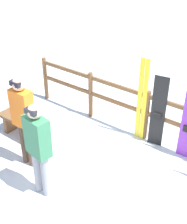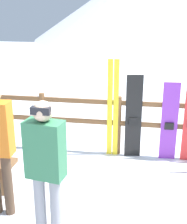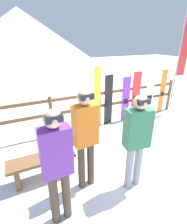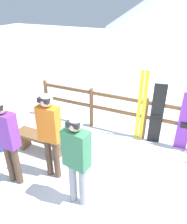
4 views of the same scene
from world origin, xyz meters
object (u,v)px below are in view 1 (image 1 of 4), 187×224
snowboard_black_stripe (158,112)px  person_plaid_green (38,145)px  ski_pair_yellow (142,101)px  bench (24,124)px  person_orange (23,115)px

snowboard_black_stripe → person_plaid_green: bearing=-110.1°
ski_pair_yellow → person_plaid_green: bearing=-101.6°
person_plaid_green → ski_pair_yellow: (0.47, 2.28, -0.10)m
bench → person_plaid_green: person_plaid_green is taller
snowboard_black_stripe → person_orange: bearing=-129.0°
bench → ski_pair_yellow: 2.39m
bench → ski_pair_yellow: bearing=38.0°
ski_pair_yellow → person_orange: bearing=-121.8°
snowboard_black_stripe → bench: bearing=-147.0°
bench → person_orange: (0.65, -0.49, 0.70)m
person_plaid_green → snowboard_black_stripe: size_ratio=1.12×
person_orange → person_plaid_green: size_ratio=1.05×
ski_pair_yellow → snowboard_black_stripe: bearing=-0.5°
person_orange → bench: bearing=143.1°
ski_pair_yellow → bench: bearing=-142.0°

